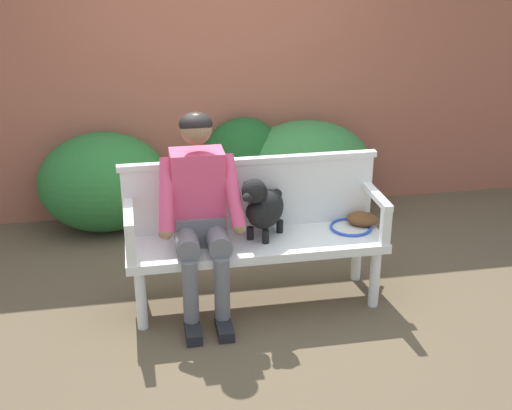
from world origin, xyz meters
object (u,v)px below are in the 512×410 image
(person_seated, at_px, (200,207))
(dog_on_bench, at_px, (262,206))
(garden_bench, at_px, (256,248))
(tennis_racket, at_px, (352,226))
(baseball_glove, at_px, (362,219))

(person_seated, xyz_separation_m, dog_on_bench, (0.42, 0.04, -0.04))
(garden_bench, xyz_separation_m, dog_on_bench, (0.05, 0.02, 0.29))
(garden_bench, xyz_separation_m, tennis_racket, (0.69, 0.08, 0.07))
(dog_on_bench, bearing_deg, tennis_racket, 5.08)
(tennis_racket, bearing_deg, person_seated, -174.93)
(person_seated, relative_size, tennis_racket, 2.40)
(person_seated, xyz_separation_m, baseball_glove, (1.14, 0.11, -0.22))
(dog_on_bench, distance_m, baseball_glove, 0.75)
(garden_bench, height_order, dog_on_bench, dog_on_bench)
(person_seated, bearing_deg, tennis_racket, 5.07)
(baseball_glove, bearing_deg, tennis_racket, -141.74)
(dog_on_bench, height_order, baseball_glove, dog_on_bench)
(person_seated, relative_size, baseball_glove, 6.11)
(tennis_racket, height_order, baseball_glove, baseball_glove)
(garden_bench, height_order, baseball_glove, baseball_glove)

